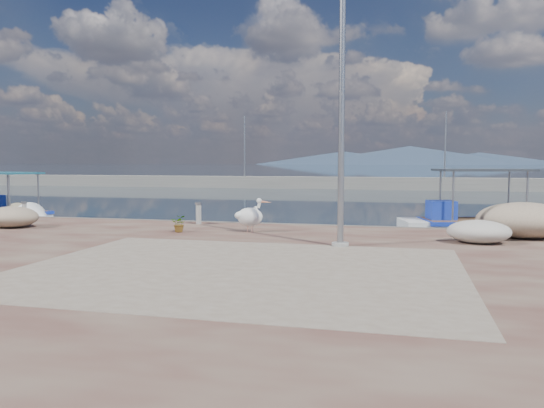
% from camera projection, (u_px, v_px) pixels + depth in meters
% --- Properties ---
extents(ground, '(1400.00, 1400.00, 0.00)m').
position_uv_depth(ground, '(237.00, 264.00, 14.06)').
color(ground, '#162635').
rests_on(ground, ground).
extents(quay, '(44.00, 22.00, 0.50)m').
position_uv_depth(quay, '(120.00, 319.00, 8.24)').
color(quay, '#49231F').
rests_on(quay, ground).
extents(quay_patch, '(9.00, 7.00, 0.01)m').
position_uv_depth(quay_patch, '(239.00, 269.00, 10.88)').
color(quay_patch, gray).
rests_on(quay_patch, quay).
extents(breakwater, '(120.00, 2.20, 7.50)m').
position_uv_depth(breakwater, '(360.00, 183.00, 52.70)').
color(breakwater, gray).
rests_on(breakwater, ground).
extents(mountains, '(370.00, 280.00, 22.00)m').
position_uv_depth(mountains, '(405.00, 156.00, 640.91)').
color(mountains, '#28384C').
rests_on(mountains, ground).
extents(boat_left, '(5.73, 3.45, 2.62)m').
position_uv_depth(boat_left, '(9.00, 218.00, 23.82)').
color(boat_left, white).
rests_on(boat_left, ground).
extents(boat_right, '(6.23, 3.28, 2.86)m').
position_uv_depth(boat_right, '(479.00, 229.00, 19.56)').
color(boat_right, white).
rests_on(boat_right, ground).
extents(pelican, '(1.13, 0.68, 1.07)m').
position_uv_depth(pelican, '(250.00, 216.00, 16.57)').
color(pelican, tan).
rests_on(pelican, quay).
extents(lamp_post, '(0.44, 0.96, 7.00)m').
position_uv_depth(lamp_post, '(342.00, 119.00, 13.59)').
color(lamp_post, gray).
rests_on(lamp_post, quay).
extents(bollard_near, '(0.25, 0.25, 0.77)m').
position_uv_depth(bollard_near, '(199.00, 212.00, 18.75)').
color(bollard_near, gray).
rests_on(bollard_near, quay).
extents(bollard_far, '(0.22, 0.22, 0.67)m').
position_uv_depth(bollard_far, '(24.00, 209.00, 20.46)').
color(bollard_far, gray).
rests_on(bollard_far, quay).
extents(potted_plant, '(0.55, 0.49, 0.54)m').
position_uv_depth(potted_plant, '(180.00, 224.00, 16.60)').
color(potted_plant, '#33722D').
rests_on(potted_plant, quay).
extents(net_pile_c, '(2.64, 1.89, 1.04)m').
position_uv_depth(net_pile_c, '(524.00, 220.00, 15.29)').
color(net_pile_c, '#C1A78F').
rests_on(net_pile_c, quay).
extents(net_pile_b, '(1.82, 1.42, 0.71)m').
position_uv_depth(net_pile_b, '(12.00, 217.00, 17.79)').
color(net_pile_b, '#C1A78F').
rests_on(net_pile_b, quay).
extents(net_pile_d, '(1.68, 1.26, 0.63)m').
position_uv_depth(net_pile_d, '(479.00, 232.00, 14.34)').
color(net_pile_d, beige).
rests_on(net_pile_d, quay).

